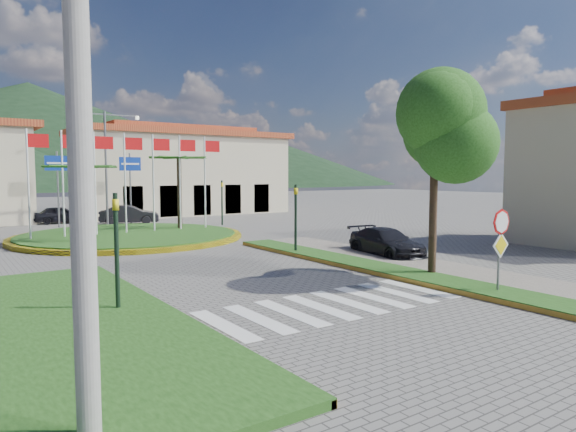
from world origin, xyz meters
TOP-DOWN VIEW (x-y plane):
  - ground at (0.00, 0.00)m, footprint 160.00×160.00m
  - sidewalk_right at (6.00, 2.00)m, footprint 4.00×28.00m
  - verge_right at (4.80, 2.00)m, footprint 1.60×28.00m
  - median_left at (-6.50, 6.00)m, footprint 5.00×14.00m
  - crosswalk at (0.00, 4.00)m, footprint 8.00×3.00m
  - roundabout_island at (0.00, 22.00)m, footprint 12.70×12.70m
  - stop_sign at (4.90, 1.96)m, footprint 0.80×0.11m
  - deciduous_tree at (5.50, 5.00)m, footprint 3.60×3.60m
  - utility_pole at (-7.50, 0.00)m, footprint 0.32×0.32m
  - traffic_light_left at (-5.20, 6.50)m, footprint 0.15×0.18m
  - traffic_light_right at (4.50, 12.00)m, footprint 0.15×0.18m
  - traffic_light_far at (8.00, 26.00)m, footprint 0.18×0.15m
  - direction_sign_west at (-2.00, 30.97)m, footprint 1.60×0.14m
  - direction_sign_east at (3.00, 30.97)m, footprint 1.60×0.14m
  - street_lamp_centre at (1.00, 30.00)m, footprint 4.80×0.16m
  - building_right at (10.00, 38.00)m, footprint 19.08×9.54m
  - hill_far_mid at (15.00, 160.00)m, footprint 180.00×180.00m
  - hill_far_east at (70.00, 135.00)m, footprint 120.00×120.00m
  - car_dark_a at (-1.33, 33.84)m, footprint 3.86×1.81m
  - car_dark_b at (2.66, 30.33)m, footprint 4.41×2.87m
  - car_side_right at (7.50, 9.21)m, footprint 2.44×4.54m

SIDE VIEW (x-z plane):
  - ground at x=0.00m, z-range 0.00..0.00m
  - crosswalk at x=0.00m, z-range 0.00..0.01m
  - sidewalk_right at x=6.00m, z-range 0.00..0.15m
  - verge_right at x=4.80m, z-range 0.00..0.18m
  - median_left at x=-6.50m, z-range 0.00..0.18m
  - roundabout_island at x=0.00m, z-range -2.82..3.18m
  - car_side_right at x=7.50m, z-range 0.00..1.25m
  - car_dark_a at x=-1.33m, z-range 0.00..1.28m
  - car_dark_b at x=2.66m, z-range 0.00..1.37m
  - stop_sign at x=4.90m, z-range 0.47..3.12m
  - traffic_light_left at x=-5.20m, z-range 0.34..3.54m
  - traffic_light_right at x=4.50m, z-range 0.34..3.54m
  - traffic_light_far at x=8.00m, z-range 0.34..3.54m
  - direction_sign_west at x=-2.00m, z-range 0.93..6.13m
  - direction_sign_east at x=3.00m, z-range 0.93..6.13m
  - building_right at x=10.00m, z-range -0.12..7.93m
  - street_lamp_centre at x=1.00m, z-range 0.50..8.50m
  - utility_pole at x=-7.50m, z-range 0.00..9.00m
  - deciduous_tree at x=5.50m, z-range 1.78..8.58m
  - hill_far_east at x=70.00m, z-range 0.00..18.00m
  - hill_far_mid at x=15.00m, z-range 0.00..30.00m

